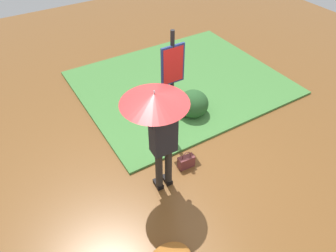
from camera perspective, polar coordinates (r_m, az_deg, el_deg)
name	(u,v)px	position (r m, az deg, el deg)	size (l,w,h in m)	color
ground_plane	(172,173)	(5.75, 0.76, -8.45)	(18.00, 18.00, 0.00)	brown
grass_verge	(181,82)	(7.94, 2.30, 7.85)	(4.80, 4.00, 0.05)	#47843D
person_with_umbrella	(159,118)	(4.43, -1.72, 1.48)	(0.96, 0.96, 2.04)	#2D2823
info_sign_post	(172,78)	(5.46, 0.80, 8.67)	(0.44, 0.07, 2.30)	black
handbag	(186,162)	(5.76, 3.33, -6.47)	(0.31, 0.16, 0.37)	brown
shrub_cluster	(191,105)	(6.79, 4.19, 3.87)	(0.72, 0.66, 0.59)	#285628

